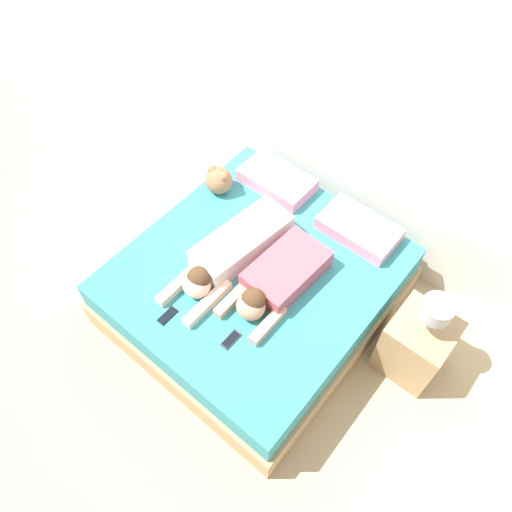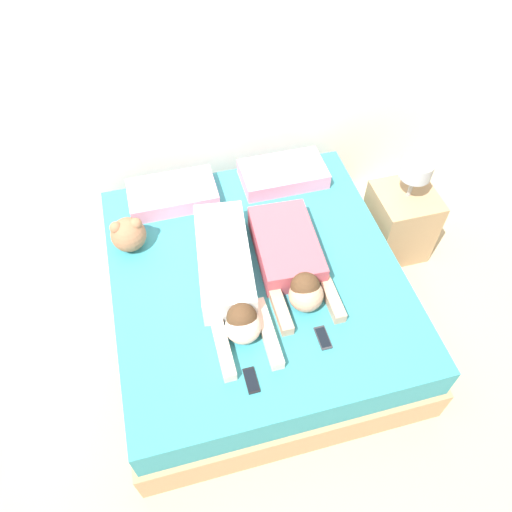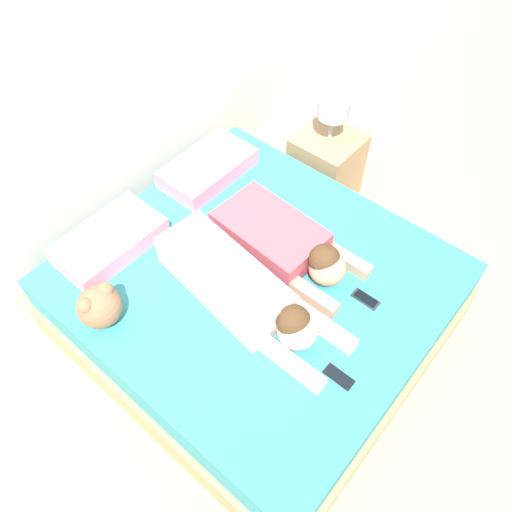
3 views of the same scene
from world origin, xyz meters
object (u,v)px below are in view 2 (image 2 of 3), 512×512
bed (256,296)px  cell_phone_right (323,338)px  plush_toy (128,234)px  person_right (292,260)px  cell_phone_left (251,380)px  pillow_head_right (283,174)px  nightstand (400,220)px  person_left (229,277)px  pillow_head_left (173,194)px

bed → cell_phone_right: 0.67m
bed → plush_toy: size_ratio=8.40×
person_right → cell_phone_right: 0.52m
person_right → cell_phone_left: bearing=-123.0°
cell_phone_right → pillow_head_right: bearing=83.2°
cell_phone_right → plush_toy: (-0.97, 0.96, 0.11)m
bed → pillow_head_right: 0.91m
bed → person_right: 0.43m
bed → person_right: person_right is taller
plush_toy → nightstand: nightstand is taller
cell_phone_right → nightstand: (0.96, 0.91, -0.24)m
plush_toy → person_left: bearing=-41.2°
pillow_head_right → cell_phone_right: pillow_head_right is taller
plush_toy → pillow_head_left: bearing=46.6°
bed → plush_toy: bearing=151.0°
pillow_head_right → cell_phone_left: 1.57m
pillow_head_left → person_left: bearing=-75.3°
pillow_head_right → bed: bearing=-118.1°
pillow_head_left → person_right: bearing=-52.0°
nightstand → pillow_head_left: bearing=166.3°
pillow_head_left → nightstand: nightstand is taller
pillow_head_left → plush_toy: size_ratio=2.56×
pillow_head_left → pillow_head_right: bearing=0.0°
bed → person_right: bearing=-10.5°
person_left → person_right: bearing=4.3°
cell_phone_left → cell_phone_right: bearing=17.6°
pillow_head_right → plush_toy: plush_toy is taller
pillow_head_left → plush_toy: (-0.33, -0.35, 0.06)m
person_left → nightstand: (1.39, 0.43, -0.34)m
pillow_head_left → person_left: person_left is taller
person_left → cell_phone_left: 0.64m
pillow_head_left → bed: bearing=-61.9°
pillow_head_left → cell_phone_right: pillow_head_left is taller
bed → plush_toy: 0.92m
cell_phone_left → cell_phone_right: 0.48m
bed → cell_phone_left: cell_phone_left is taller
person_right → plush_toy: 1.04m
pillow_head_right → person_right: bearing=-103.1°
pillow_head_right → person_right: 0.81m
bed → person_right: size_ratio=2.22×
nightstand → bed: bearing=-163.4°
cell_phone_left → nightstand: nightstand is taller
bed → person_left: person_left is taller
nightstand → person_right: bearing=-158.0°
pillow_head_left → cell_phone_right: bearing=-63.7°
bed → nightstand: nightstand is taller
pillow_head_right → plush_toy: size_ratio=2.56×
nightstand → cell_phone_left: bearing=-143.2°
person_left → cell_phone_left: (-0.03, -0.63, -0.09)m
cell_phone_right → bed: bearing=113.7°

